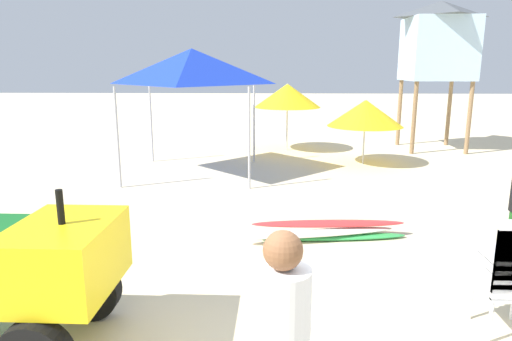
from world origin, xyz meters
TOP-DOWN VIEW (x-y plane):
  - surfboard_pile at (0.96, 3.45)m, footprint 2.42×0.76m
  - popup_canopy at (-1.69, 7.62)m, footprint 2.76×2.76m
  - lifeguard_tower at (5.00, 11.11)m, footprint 1.98×1.98m
  - beach_umbrella_left at (0.59, 10.79)m, footprint 1.97×1.97m
  - beach_umbrella_mid at (2.52, 8.86)m, footprint 1.93×1.93m

SIDE VIEW (x-z plane):
  - surfboard_pile at x=0.96m, z-range 0.00..0.24m
  - beach_umbrella_mid at x=2.52m, z-range 0.49..2.15m
  - beach_umbrella_left at x=0.59m, z-range 0.65..2.63m
  - popup_canopy at x=-1.69m, z-range 1.05..3.93m
  - lifeguard_tower at x=5.00m, z-range 1.04..5.37m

